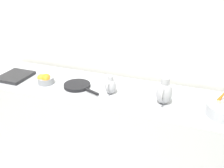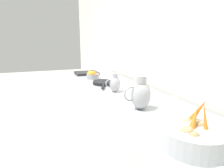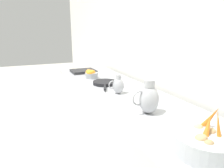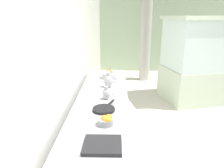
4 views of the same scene
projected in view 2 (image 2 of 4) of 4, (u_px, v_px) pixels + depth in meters
The scene contains 8 objects.
tile_wall_left at pixel (210, 29), 1.37m from camera, with size 0.10×9.12×3.00m, color white.
prep_counter at pixel (123, 136), 1.89m from camera, with size 0.72×3.09×0.91m, color #ADAFB5.
vegetable_colander at pixel (192, 135), 0.88m from camera, with size 0.33×0.33×0.23m.
orange_bowl at pixel (92, 75), 2.49m from camera, with size 0.17×0.17×0.11m.
metal_pitcher_tall at pixel (140, 94), 1.35m from camera, with size 0.21×0.15×0.25m.
metal_pitcher_short at pixel (115, 84), 1.83m from camera, with size 0.16×0.11×0.19m.
counter_sink_basin at pixel (87, 73), 2.87m from camera, with size 0.34×0.30×0.04m, color #232326.
skillet_on_counter at pixel (104, 83), 2.19m from camera, with size 0.27×0.43×0.03m.
Camera 2 is at (-0.74, 1.57, 1.40)m, focal length 29.23 mm.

